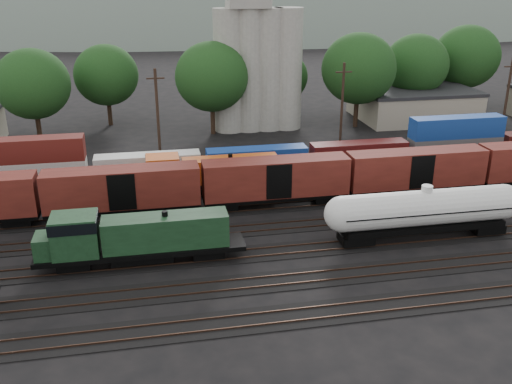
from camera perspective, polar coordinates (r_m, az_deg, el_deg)
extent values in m
plane|color=black|center=(55.29, 3.86, -3.39)|extent=(600.00, 600.00, 0.00)
cube|color=black|center=(42.73, 9.02, -11.61)|extent=(180.00, 3.20, 0.08)
cube|color=#382319|center=(42.13, 9.35, -12.03)|extent=(180.00, 0.08, 0.16)
cube|color=#382319|center=(43.25, 8.70, -11.02)|extent=(180.00, 0.08, 0.16)
cube|color=black|center=(46.75, 6.97, -8.38)|extent=(180.00, 3.20, 0.08)
cube|color=#382319|center=(46.12, 7.24, -8.72)|extent=(180.00, 0.08, 0.16)
cube|color=#382319|center=(47.31, 6.71, -7.87)|extent=(180.00, 0.08, 0.16)
cube|color=black|center=(50.95, 5.28, -5.66)|extent=(180.00, 3.20, 0.08)
cube|color=#382319|center=(50.30, 5.51, -5.94)|extent=(180.00, 0.08, 0.16)
cube|color=#382319|center=(51.53, 5.07, -5.23)|extent=(180.00, 0.08, 0.16)
cube|color=black|center=(55.28, 3.86, -3.36)|extent=(180.00, 3.20, 0.08)
cube|color=#382319|center=(54.62, 4.06, -3.59)|extent=(180.00, 0.08, 0.16)
cube|color=#382319|center=(55.88, 3.68, -2.98)|extent=(180.00, 0.08, 0.16)
cube|color=black|center=(59.71, 2.66, -1.39)|extent=(180.00, 3.20, 0.08)
cube|color=#382319|center=(59.04, 2.82, -1.58)|extent=(180.00, 0.08, 0.16)
cube|color=#382319|center=(60.33, 2.51, -1.06)|extent=(180.00, 0.08, 0.16)
cube|color=black|center=(64.23, 1.63, 0.30)|extent=(180.00, 3.20, 0.08)
cube|color=#382319|center=(63.55, 1.77, 0.14)|extent=(180.00, 0.08, 0.16)
cube|color=#382319|center=(64.86, 1.49, 0.59)|extent=(180.00, 0.08, 0.16)
cube|color=black|center=(68.81, 0.73, 1.77)|extent=(180.00, 3.20, 0.08)
cube|color=#382319|center=(68.13, 0.85, 1.63)|extent=(180.00, 0.08, 0.16)
cube|color=#382319|center=(69.45, 0.61, 2.03)|extent=(180.00, 0.08, 0.16)
cube|color=black|center=(48.66, -11.33, -5.70)|extent=(17.19, 2.93, 0.40)
cube|color=black|center=(48.86, -11.30, -6.18)|extent=(5.06, 2.22, 0.81)
cube|color=#17361D|center=(47.97, -9.01, -3.86)|extent=(10.31, 2.43, 2.73)
cube|color=#17361D|center=(48.27, -17.63, -4.10)|extent=(3.64, 2.93, 3.34)
cube|color=black|center=(47.84, -17.77, -2.95)|extent=(3.74, 3.03, 0.91)
cube|color=#17361D|center=(48.96, -20.33, -5.06)|extent=(1.62, 2.43, 1.82)
cylinder|color=black|center=(47.35, -9.11, -2.20)|extent=(0.51, 0.51, 0.51)
cube|color=black|center=(49.41, -17.70, -6.77)|extent=(2.63, 2.02, 0.71)
cube|color=black|center=(49.12, -4.83, -5.92)|extent=(2.63, 2.02, 0.71)
cylinder|color=white|center=(53.48, 16.54, -1.50)|extent=(15.61, 3.21, 3.21)
sphere|color=white|center=(50.48, 8.62, -2.20)|extent=(3.21, 3.21, 3.21)
sphere|color=white|center=(57.40, 23.50, -0.86)|extent=(3.21, 3.21, 3.21)
cylinder|color=white|center=(52.83, 16.74, 0.33)|extent=(1.00, 1.00, 0.55)
cube|color=black|center=(53.48, 16.54, -1.50)|extent=(15.96, 3.37, 0.09)
cube|color=black|center=(54.17, 16.34, -3.23)|extent=(15.07, 2.44, 0.55)
cube|color=black|center=(51.96, 9.95, -4.54)|extent=(2.88, 2.22, 0.78)
cube|color=black|center=(57.53, 21.97, -3.22)|extent=(2.88, 2.22, 0.78)
cube|color=black|center=(62.76, -4.42, 0.92)|extent=(17.41, 2.80, 0.39)
cube|color=black|center=(62.91, -4.41, 0.55)|extent=(4.83, 2.13, 0.77)
cube|color=#C24911|center=(62.50, -2.56, 2.34)|extent=(10.44, 2.32, 2.61)
cube|color=#C24911|center=(61.84, -9.28, 2.14)|extent=(3.48, 2.80, 3.19)
cube|color=black|center=(61.52, -9.34, 3.04)|extent=(3.58, 2.90, 0.87)
cube|color=#C24911|center=(62.08, -11.49, 1.36)|extent=(1.55, 2.32, 1.74)
cylinder|color=black|center=(62.04, -2.58, 3.60)|extent=(0.48, 0.48, 0.48)
cube|color=black|center=(62.66, -9.47, 0.04)|extent=(2.51, 1.93, 0.68)
cube|color=black|center=(63.78, 0.56, 0.72)|extent=(2.51, 1.93, 0.68)
cube|color=black|center=(57.88, -13.06, -1.47)|extent=(15.00, 2.60, 0.40)
cube|color=#591C15|center=(57.12, -13.23, 0.47)|extent=(15.00, 2.90, 3.80)
cube|color=black|center=(59.11, 1.98, -0.41)|extent=(15.00, 2.60, 0.40)
cube|color=#591C15|center=(58.37, 2.01, 1.51)|extent=(15.00, 2.90, 3.80)
cube|color=black|center=(64.14, 15.53, 0.57)|extent=(15.00, 2.60, 0.40)
cube|color=#591C15|center=(63.45, 15.71, 2.35)|extent=(15.00, 2.90, 3.80)
cube|color=black|center=(68.66, 0.73, 2.13)|extent=(160.00, 2.60, 0.60)
cube|color=beige|center=(68.17, -21.55, 1.87)|extent=(12.00, 2.40, 2.60)
cube|color=#541713|center=(67.42, -21.85, 3.95)|extent=(12.00, 2.40, 2.60)
cube|color=silver|center=(66.87, -10.75, 2.66)|extent=(12.00, 2.40, 2.60)
cube|color=#153B94|center=(68.01, 0.09, 3.36)|extent=(12.00, 2.40, 2.60)
cube|color=#4E1212|center=(71.45, 10.25, 3.91)|extent=(12.00, 2.40, 2.60)
cube|color=#525557|center=(76.90, 19.22, 4.29)|extent=(12.00, 2.40, 2.60)
cube|color=navy|center=(76.23, 19.46, 6.16)|extent=(12.00, 2.40, 2.60)
cylinder|color=#A09E93|center=(86.52, -2.76, 11.94)|extent=(4.40, 4.40, 18.00)
cylinder|color=#A09E93|center=(86.99, -0.76, 12.02)|extent=(4.40, 4.40, 18.00)
cylinder|color=#A09E93|center=(87.56, 1.21, 12.08)|extent=(4.40, 4.40, 18.00)
cylinder|color=#A09E93|center=(88.23, 3.16, 12.12)|extent=(4.40, 4.40, 18.00)
cube|color=#9E937F|center=(98.87, 15.41, 8.44)|extent=(18.00, 14.00, 4.60)
cube|color=#232326|center=(98.36, 15.55, 9.89)|extent=(18.36, 14.28, 0.50)
cylinder|color=black|center=(87.77, -20.88, 5.96)|extent=(0.70, 0.70, 3.80)
ellipsoid|color=#1C4319|center=(86.45, -21.44, 10.03)|extent=(10.31, 10.31, 9.77)
cylinder|color=black|center=(94.04, -14.41, 7.60)|extent=(0.70, 0.70, 3.64)
ellipsoid|color=#1C4319|center=(92.85, -14.76, 11.25)|extent=(9.87, 9.87, 9.35)
cylinder|color=black|center=(86.25, -4.33, 7.10)|extent=(0.70, 0.70, 3.93)
ellipsoid|color=#1C4319|center=(84.87, -4.46, 11.43)|extent=(10.68, 10.68, 10.12)
cylinder|color=black|center=(94.79, 2.42, 8.23)|extent=(0.70, 0.70, 3.23)
ellipsoid|color=#1C4319|center=(93.72, 2.47, 11.45)|extent=(8.76, 8.76, 8.30)
cylinder|color=black|center=(91.31, 9.95, 7.72)|extent=(0.70, 0.70, 4.17)
ellipsoid|color=#1C4319|center=(89.95, 10.24, 12.06)|extent=(11.33, 11.33, 10.73)
cylinder|color=black|center=(100.88, 15.35, 8.49)|extent=(0.70, 0.70, 3.89)
ellipsoid|color=#1C4319|center=(99.71, 15.72, 12.15)|extent=(10.57, 10.57, 10.01)
cylinder|color=black|center=(108.85, 19.83, 8.97)|extent=(0.70, 0.70, 4.17)
ellipsoid|color=#1C4319|center=(107.72, 20.30, 12.59)|extent=(11.31, 11.31, 10.72)
cylinder|color=black|center=(72.54, -9.79, 7.40)|extent=(0.36, 0.36, 12.00)
cube|color=black|center=(71.57, -10.03, 11.13)|extent=(2.20, 0.18, 0.18)
cylinder|color=black|center=(76.77, 8.58, 8.24)|extent=(0.36, 0.36, 12.00)
cube|color=black|center=(75.84, 8.78, 11.77)|extent=(2.20, 0.18, 0.18)
cylinder|color=black|center=(87.61, 23.74, 8.31)|extent=(0.36, 0.36, 12.00)
cube|color=black|center=(86.81, 24.21, 11.38)|extent=(2.20, 0.18, 0.18)
ellipsoid|color=#59665B|center=(316.37, -1.16, 13.01)|extent=(520.00, 286.00, 130.00)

